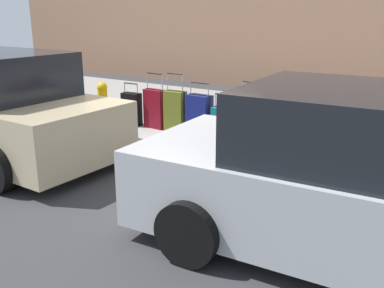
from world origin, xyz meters
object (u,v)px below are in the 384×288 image
object	(u,v)px
suitcase_maroon_1	(359,149)
suitcase_silver_4	(253,123)
suitcase_navy_6	(199,115)
parked_car_silver_0	(370,184)
fire_hydrant	(103,100)
suitcase_olive_7	(175,112)
suitcase_red_3	(285,133)
bollard_post	(77,101)
suitcase_teal_5	(224,124)
suitcase_maroon_8	(155,109)
suitcase_black_9	(132,109)
suitcase_black_2	(322,135)

from	to	relation	value
suitcase_maroon_1	suitcase_silver_4	bearing A→B (deg)	-1.09
suitcase_navy_6	parked_car_silver_0	bearing A→B (deg)	144.78
suitcase_silver_4	fire_hydrant	bearing A→B (deg)	-0.33
suitcase_olive_7	fire_hydrant	bearing A→B (deg)	-0.10
suitcase_red_3	bollard_post	xyz separation A→B (m)	(4.61, 0.17, 0.05)
suitcase_silver_4	suitcase_maroon_1	bearing A→B (deg)	178.91
suitcase_teal_5	suitcase_maroon_8	bearing A→B (deg)	-1.68
bollard_post	suitcase_maroon_1	bearing A→B (deg)	-179.03
fire_hydrant	bollard_post	size ratio (longest dim) A/B	1.15
suitcase_maroon_8	suitcase_red_3	bearing A→B (deg)	179.28
suitcase_navy_6	suitcase_black_9	world-z (taller)	suitcase_navy_6
suitcase_maroon_1	suitcase_black_2	size ratio (longest dim) A/B	0.63
fire_hydrant	suitcase_navy_6	bearing A→B (deg)	-179.42
suitcase_red_3	suitcase_olive_7	xyz separation A→B (m)	(2.15, 0.02, 0.10)
suitcase_black_2	suitcase_maroon_1	bearing A→B (deg)	169.84
suitcase_maroon_1	fire_hydrant	world-z (taller)	fire_hydrant
suitcase_olive_7	fire_hydrant	world-z (taller)	suitcase_olive_7
suitcase_olive_7	suitcase_black_9	xyz separation A→B (m)	(1.01, 0.06, -0.06)
suitcase_black_2	suitcase_black_9	distance (m)	3.73
suitcase_black_2	bollard_post	size ratio (longest dim) A/B	1.32
suitcase_red_3	bollard_post	bearing A→B (deg)	2.06
suitcase_olive_7	suitcase_black_9	world-z (taller)	suitcase_olive_7
suitcase_silver_4	suitcase_black_2	bearing A→B (deg)	-176.33
suitcase_silver_4	suitcase_navy_6	bearing A→B (deg)	-2.34
suitcase_silver_4	suitcase_teal_5	distance (m)	0.56
suitcase_silver_4	suitcase_teal_5	world-z (taller)	suitcase_silver_4
suitcase_teal_5	bollard_post	xyz separation A→B (m)	(3.50, 0.15, 0.04)
suitcase_silver_4	suitcase_red_3	bearing A→B (deg)	-176.35
suitcase_red_3	suitcase_black_9	size ratio (longest dim) A/B	1.04
suitcase_maroon_1	bollard_post	distance (m)	5.77
suitcase_red_3	parked_car_silver_0	size ratio (longest dim) A/B	0.19
suitcase_olive_7	bollard_post	size ratio (longest dim) A/B	1.64
suitcase_silver_4	fire_hydrant	xyz separation A→B (m)	(3.42, -0.02, 0.02)
suitcase_teal_5	suitcase_olive_7	distance (m)	1.04
suitcase_red_3	suitcase_silver_4	size ratio (longest dim) A/B	0.81
suitcase_maroon_1	fire_hydrant	distance (m)	5.15
bollard_post	parked_car_silver_0	distance (m)	6.76
suitcase_olive_7	suitcase_black_9	distance (m)	1.01
bollard_post	suitcase_black_9	bearing A→B (deg)	-176.45
suitcase_red_3	suitcase_silver_4	world-z (taller)	suitcase_silver_4
parked_car_silver_0	suitcase_black_2	bearing A→B (deg)	-63.74
suitcase_navy_6	suitcase_maroon_1	bearing A→B (deg)	178.43
suitcase_maroon_1	bollard_post	bearing A→B (deg)	0.97
suitcase_black_9	suitcase_maroon_1	bearing A→B (deg)	-179.91
suitcase_black_9	parked_car_silver_0	xyz separation A→B (m)	(-4.92, 2.32, 0.30)
suitcase_maroon_1	suitcase_red_3	world-z (taller)	suitcase_red_3
suitcase_olive_7	bollard_post	bearing A→B (deg)	3.41
suitcase_silver_4	suitcase_black_9	xyz separation A→B (m)	(2.59, 0.04, -0.06)
suitcase_teal_5	suitcase_olive_7	world-z (taller)	suitcase_olive_7
suitcase_maroon_8	suitcase_black_9	xyz separation A→B (m)	(0.50, 0.11, -0.05)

